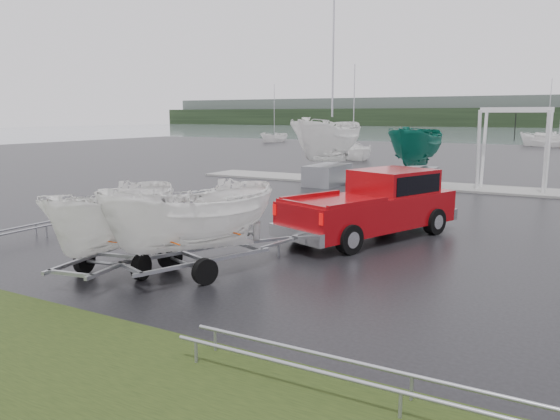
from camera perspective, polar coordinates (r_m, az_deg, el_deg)
The scene contains 17 objects.
ground_plane at distance 17.39m, azimuth 9.20°, elevation -2.69°, with size 120.00×120.00×0.00m, color black.
lake at distance 116.18m, azimuth 26.59°, elevation 7.01°, with size 300.00×300.00×0.00m, color slate.
grass_verge at distance 8.48m, azimuth -18.65°, elevation -16.87°, with size 40.00×40.00×0.00m, color black.
dock at distance 29.77m, azimuth 17.87°, elevation 2.28°, with size 30.00×3.00×0.12m, color gray.
pickup_truck at distance 17.21m, azimuth 10.14°, elevation 0.77°, with size 4.15×6.50×2.05m.
trailer_hitched at distance 12.71m, azimuth -9.27°, elevation 5.25°, with size 2.39×3.78×5.08m.
trailer_parked at distance 13.22m, azimuth -17.13°, elevation 4.67°, with size 1.91×3.74×4.88m.
boat_hoist at distance 29.16m, azimuth 23.28°, elevation 6.97°, with size 3.30×2.18×4.12m.
keelboat_0 at distance 29.58m, azimuth 5.09°, elevation 10.23°, with size 2.48×3.20×10.65m.
keelboat_1 at distance 28.16m, azimuth 14.19°, elevation 8.55°, with size 2.07×3.20×6.61m.
mast_rack_0 at distance 22.75m, azimuth -11.64°, elevation 1.09°, with size 0.56×6.50×0.06m.
mast_rack_1 at distance 18.70m, azimuth -23.71°, elevation -1.43°, with size 0.56×6.50×0.06m.
mast_rack_2 at distance 7.52m, azimuth 13.09°, elevation -17.26°, with size 7.00×0.56×0.06m.
moored_boat_0 at distance 47.85m, azimuth 7.61°, elevation 5.32°, with size 3.16×3.17×10.96m.
moored_boat_1 at distance 73.34m, azimuth 26.08°, elevation 5.97°, with size 3.35×3.31×11.39m.
moored_boat_4 at distance 77.25m, azimuth -0.60°, elevation 7.12°, with size 2.32×2.37×10.82m.
moored_boat_5 at distance 77.40m, azimuth 27.08°, elevation 6.04°, with size 4.21×4.22×11.95m.
Camera 1 is at (5.76, -15.97, 3.75)m, focal length 35.00 mm.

